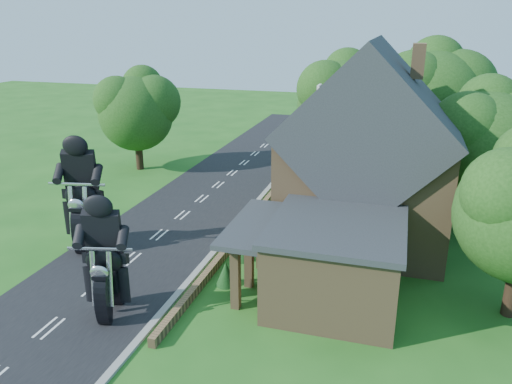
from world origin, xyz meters
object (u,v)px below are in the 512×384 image
(garden_wall, at_px, (246,227))
(motorcycle_lead, at_px, (110,298))
(house, at_px, (367,158))
(annex, at_px, (333,260))
(motorcycle_follow, at_px, (87,231))

(garden_wall, height_order, motorcycle_lead, motorcycle_lead)
(house, distance_m, annex, 7.30)
(annex, xyz_separation_m, motorcycle_lead, (-8.11, -3.70, -1.01))
(house, height_order, motorcycle_lead, house)
(garden_wall, bearing_deg, motorcycle_follow, -148.04)
(house, relative_size, motorcycle_lead, 6.27)
(garden_wall, distance_m, motorcycle_follow, 8.33)
(motorcycle_lead, distance_m, motorcycle_follow, 6.81)
(garden_wall, distance_m, annex, 8.19)
(annex, bearing_deg, garden_wall, 133.84)
(house, distance_m, motorcycle_follow, 14.70)
(annex, height_order, motorcycle_follow, annex)
(motorcycle_lead, bearing_deg, house, -143.27)
(house, relative_size, annex, 1.45)
(motorcycle_lead, height_order, motorcycle_follow, motorcycle_follow)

